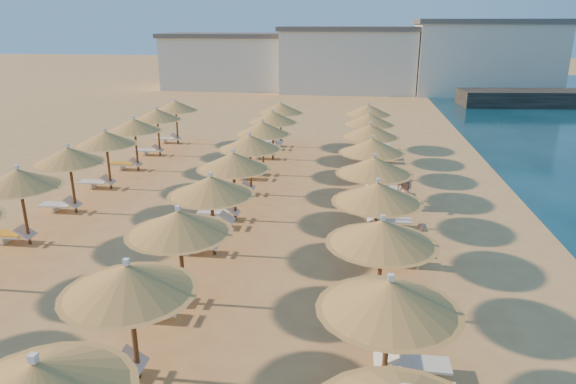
# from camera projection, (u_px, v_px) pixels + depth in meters

# --- Properties ---
(ground) EXTENTS (220.00, 220.00, 0.00)m
(ground) POSITION_uv_depth(u_px,v_px,m) (282.00, 266.00, 17.22)
(ground) COLOR tan
(ground) RESTS_ON ground
(hotel_blocks) EXTENTS (45.12, 10.32, 8.10)m
(hotel_blocks) POSITION_uv_depth(u_px,v_px,m) (359.00, 59.00, 59.31)
(hotel_blocks) COLOR beige
(hotel_blocks) RESTS_ON ground
(parasol_row_east) EXTENTS (3.01, 32.93, 3.01)m
(parasol_row_east) POSITION_uv_depth(u_px,v_px,m) (376.00, 179.00, 18.21)
(parasol_row_east) COLOR brown
(parasol_row_east) RESTS_ON ground
(parasol_row_west) EXTENTS (3.01, 32.93, 3.01)m
(parasol_row_west) POSITION_uv_depth(u_px,v_px,m) (223.00, 174.00, 18.88)
(parasol_row_west) COLOR brown
(parasol_row_west) RESTS_ON ground
(parasol_row_inland) EXTENTS (3.01, 26.28, 3.01)m
(parasol_row_inland) POSITION_uv_depth(u_px,v_px,m) (88.00, 147.00, 22.86)
(parasol_row_inland) COLOR brown
(parasol_row_inland) RESTS_ON ground
(loungers) EXTENTS (15.71, 30.53, 0.66)m
(loungers) POSITION_uv_depth(u_px,v_px,m) (242.00, 223.00, 20.01)
(loungers) COLOR white
(loungers) RESTS_ON ground
(beachgoer_c) EXTENTS (0.77, 0.96, 1.53)m
(beachgoer_c) POSITION_uv_depth(u_px,v_px,m) (403.00, 190.00, 22.58)
(beachgoer_c) COLOR tan
(beachgoer_c) RESTS_ON ground
(beachgoer_a) EXTENTS (0.44, 0.62, 1.58)m
(beachgoer_a) POSITION_uv_depth(u_px,v_px,m) (419.00, 246.00, 16.89)
(beachgoer_a) COLOR tan
(beachgoer_a) RESTS_ON ground
(beachgoer_b) EXTENTS (1.07, 1.11, 1.80)m
(beachgoer_b) POSITION_uv_depth(u_px,v_px,m) (404.00, 191.00, 22.06)
(beachgoer_b) COLOR tan
(beachgoer_b) RESTS_ON ground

